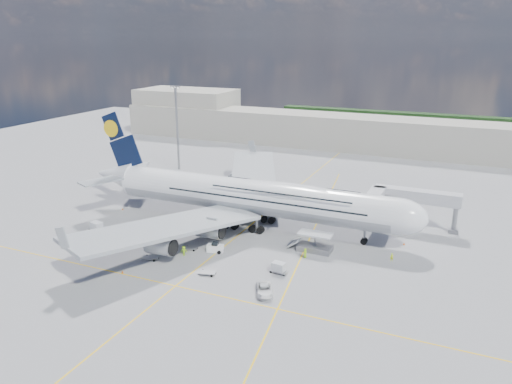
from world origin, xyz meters
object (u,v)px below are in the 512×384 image
at_px(service_van, 264,290).
at_px(cone_wing_left_inner, 265,202).
at_px(dolly_row_a, 123,238).
at_px(crew_van, 305,253).
at_px(catering_truck_inner, 243,182).
at_px(light_mast, 177,127).
at_px(cone_nose, 404,244).
at_px(dolly_row_c, 190,248).
at_px(cone_wing_left_outer, 234,185).
at_px(catering_truck_outer, 254,177).
at_px(cone_tail, 123,209).
at_px(dolly_back, 97,226).
at_px(dolly_nose_near, 279,267).
at_px(jet_bridge, 400,199).
at_px(cargo_loader, 314,245).
at_px(crew_tug, 184,251).
at_px(cone_wing_right_outer, 122,272).
at_px(airliner, 251,196).
at_px(crew_wing, 137,230).
at_px(crew_loader, 284,267).
at_px(crew_nose, 392,257).
at_px(cone_wing_right_inner, 213,235).
at_px(dolly_nose_far, 207,273).
at_px(dolly_row_b, 150,258).
at_px(baggage_tug, 215,248).

distance_m(service_van, cone_wing_left_inner, 45.45).
relative_size(dolly_row_a, service_van, 0.57).
bearing_deg(service_van, crew_van, 57.85).
xyz_separation_m(dolly_row_a, catering_truck_inner, (7.80, 41.01, 1.74)).
height_order(light_mast, cone_nose, light_mast).
distance_m(dolly_row_c, cone_wing_left_outer, 43.25).
bearing_deg(catering_truck_outer, cone_nose, -26.35).
xyz_separation_m(cone_wing_left_inner, cone_tail, (-29.21, -18.34, -0.02)).
bearing_deg(cone_wing_left_outer, dolly_back, -105.83).
distance_m(light_mast, dolly_nose_near, 77.05).
distance_m(jet_bridge, dolly_row_c, 44.93).
distance_m(dolly_row_c, cone_wing_left_inner, 31.77).
height_order(light_mast, crew_van, light_mast).
bearing_deg(catering_truck_outer, cargo_loader, -46.50).
bearing_deg(dolly_back, cone_nose, 31.16).
bearing_deg(dolly_back, crew_tug, 6.59).
bearing_deg(catering_truck_inner, cone_nose, -22.87).
xyz_separation_m(dolly_row_c, cone_wing_right_outer, (-5.70, -13.53, -0.07)).
distance_m(airliner, cargo_loader, 18.87).
height_order(dolly_nose_near, crew_wing, dolly_nose_near).
distance_m(dolly_nose_near, cone_wing_left_outer, 53.68).
bearing_deg(light_mast, crew_loader, -44.08).
relative_size(dolly_nose_near, cone_tail, 5.88).
height_order(cargo_loader, crew_nose, cargo_loader).
height_order(dolly_nose_near, cone_wing_left_outer, dolly_nose_near).
xyz_separation_m(cone_nose, cone_wing_right_inner, (-36.99, -11.10, -0.02)).
relative_size(light_mast, dolly_nose_far, 7.66).
bearing_deg(cone_wing_left_inner, dolly_nose_near, -63.81).
distance_m(airliner, crew_van, 20.16).
bearing_deg(cone_wing_right_outer, cone_nose, 36.84).
bearing_deg(catering_truck_inner, dolly_row_a, -98.92).
xyz_separation_m(crew_nose, crew_wing, (-51.27, -7.75, 0.07)).
relative_size(dolly_back, cone_wing_right_inner, 7.32).
bearing_deg(dolly_row_c, crew_tug, -96.66).
bearing_deg(crew_loader, crew_van, 128.83).
bearing_deg(cone_wing_right_outer, crew_nose, 29.45).
xyz_separation_m(catering_truck_inner, catering_truck_outer, (-0.18, 7.54, -0.48)).
bearing_deg(cone_tail, dolly_row_b, -42.37).
bearing_deg(light_mast, dolly_row_c, -55.95).
height_order(crew_van, cone_wing_left_inner, crew_van).
bearing_deg(catering_truck_outer, crew_van, -49.53).
distance_m(light_mast, dolly_nose_far, 74.12).
bearing_deg(cone_nose, cargo_loader, -147.54).
bearing_deg(baggage_tug, crew_wing, 162.41).
distance_m(service_van, crew_tug, 20.99).
bearing_deg(cone_wing_right_outer, dolly_row_c, 67.16).
height_order(crew_wing, cone_wing_left_inner, crew_wing).
distance_m(cargo_loader, baggage_tug, 19.04).
distance_m(cargo_loader, cone_nose, 18.51).
distance_m(crew_loader, crew_van, 7.35).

